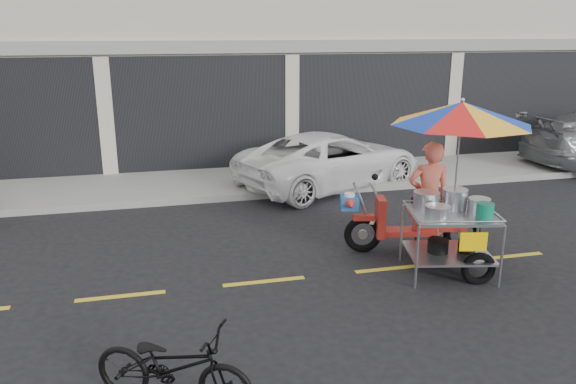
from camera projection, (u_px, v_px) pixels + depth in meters
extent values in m
plane|color=black|center=(393.00, 268.00, 8.57)|extent=(90.00, 90.00, 0.00)
cube|color=gray|center=(301.00, 175.00, 13.68)|extent=(45.00, 3.00, 0.15)
cube|color=beige|center=(261.00, 12.00, 17.24)|extent=(36.00, 8.00, 8.00)
cube|color=black|center=(292.00, 113.00, 14.20)|extent=(35.28, 0.06, 2.90)
cube|color=gray|center=(292.00, 46.00, 13.71)|extent=(36.00, 0.12, 0.30)
cube|color=gold|center=(393.00, 268.00, 8.56)|extent=(42.00, 0.10, 0.01)
imported|color=white|center=(331.00, 160.00, 12.88)|extent=(4.95, 3.67, 1.25)
imported|color=black|center=(173.00, 366.00, 5.35)|extent=(1.71, 1.28, 0.86)
torus|color=black|center=(363.00, 234.00, 9.13)|extent=(0.63, 0.25, 0.62)
torus|color=black|center=(462.00, 233.00, 9.16)|extent=(0.63, 0.25, 0.62)
cylinder|color=#9EA0A5|center=(363.00, 234.00, 9.13)|extent=(0.16, 0.10, 0.15)
cylinder|color=#9EA0A5|center=(462.00, 233.00, 9.16)|extent=(0.16, 0.10, 0.15)
cube|color=red|center=(364.00, 217.00, 9.04)|extent=(0.37, 0.20, 0.09)
cylinder|color=#9EA0A5|center=(364.00, 208.00, 9.00)|extent=(0.40, 0.14, 0.87)
cube|color=red|center=(380.00, 217.00, 9.05)|extent=(0.20, 0.39, 0.65)
cube|color=red|center=(409.00, 231.00, 9.13)|extent=(0.91, 0.48, 0.09)
cube|color=red|center=(440.00, 217.00, 9.07)|extent=(0.85, 0.45, 0.43)
cube|color=black|center=(435.00, 202.00, 9.00)|extent=(0.74, 0.40, 0.11)
cylinder|color=#9EA0A5|center=(373.00, 188.00, 8.91)|extent=(0.16, 0.59, 0.04)
sphere|color=black|center=(375.00, 177.00, 9.08)|extent=(0.11, 0.11, 0.11)
cylinder|color=white|center=(371.00, 222.00, 9.07)|extent=(0.15, 0.15, 0.05)
cube|color=#205395|center=(349.00, 203.00, 8.97)|extent=(0.33, 0.29, 0.22)
cylinder|color=white|center=(350.00, 195.00, 8.93)|extent=(0.21, 0.21, 0.05)
cone|color=red|center=(351.00, 205.00, 8.78)|extent=(0.24, 0.27, 0.20)
torus|color=black|center=(478.00, 269.00, 7.98)|extent=(0.51, 0.21, 0.50)
cylinder|color=#9EA0A5|center=(417.00, 258.00, 7.79)|extent=(0.05, 0.05, 0.92)
cylinder|color=#9EA0A5|center=(402.00, 233.00, 8.73)|extent=(0.05, 0.05, 0.92)
cylinder|color=#9EA0A5|center=(502.00, 257.00, 7.82)|extent=(0.05, 0.05, 0.92)
cylinder|color=#9EA0A5|center=(477.00, 233.00, 8.76)|extent=(0.05, 0.05, 0.92)
cube|color=#9EA0A5|center=(448.00, 253.00, 8.31)|extent=(1.37, 1.20, 0.03)
cube|color=#9EA0A5|center=(451.00, 215.00, 8.15)|extent=(1.37, 1.20, 0.04)
cylinder|color=#9EA0A5|center=(463.00, 222.00, 7.66)|extent=(1.17, 0.27, 0.03)
cylinder|color=#9EA0A5|center=(442.00, 201.00, 8.60)|extent=(1.17, 0.27, 0.03)
cylinder|color=#9EA0A5|center=(411.00, 211.00, 8.11)|extent=(0.23, 0.96, 0.03)
cylinder|color=#9EA0A5|center=(493.00, 210.00, 8.14)|extent=(0.23, 0.96, 0.03)
cylinder|color=#9EA0A5|center=(439.00, 241.00, 8.78)|extent=(0.21, 0.80, 0.04)
cylinder|color=#9EA0A5|center=(442.00, 208.00, 8.63)|extent=(0.21, 0.80, 0.04)
cube|color=#FFC700|center=(473.00, 242.00, 7.71)|extent=(0.38, 0.10, 0.27)
cylinder|color=#B7B7BC|center=(426.00, 201.00, 8.31)|extent=(0.44, 0.44, 0.25)
cylinder|color=#B7B7BC|center=(455.00, 199.00, 8.33)|extent=(0.43, 0.43, 0.28)
cylinder|color=#B7B7BC|center=(479.00, 206.00, 8.18)|extent=(0.37, 0.37, 0.19)
cylinder|color=#B7B7BC|center=(437.00, 213.00, 7.92)|extent=(0.42, 0.42, 0.16)
cylinder|color=#0E7754|center=(485.00, 211.00, 7.86)|extent=(0.28, 0.28, 0.24)
cylinder|color=black|center=(438.00, 246.00, 8.28)|extent=(0.36, 0.36, 0.20)
cylinder|color=black|center=(467.00, 246.00, 8.29)|extent=(0.31, 0.31, 0.17)
cylinder|color=#9EA0A5|center=(458.00, 159.00, 8.02)|extent=(0.03, 0.03, 1.63)
sphere|color=#9EA0A5|center=(463.00, 100.00, 7.79)|extent=(0.07, 0.07, 0.07)
imported|color=#D35C48|center=(428.00, 198.00, 8.98)|extent=(0.75, 0.57, 1.84)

